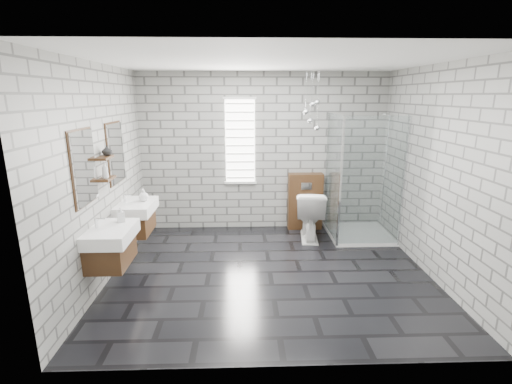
{
  "coord_description": "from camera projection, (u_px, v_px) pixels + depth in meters",
  "views": [
    {
      "loc": [
        -0.34,
        -4.56,
        2.31
      ],
      "look_at": [
        -0.18,
        0.35,
        1.03
      ],
      "focal_mm": 26.0,
      "sensor_mm": 36.0,
      "label": 1
    }
  ],
  "objects": [
    {
      "name": "floor",
      "position": [
        270.0,
        273.0,
        5.0
      ],
      "size": [
        4.2,
        3.6,
        0.02
      ],
      "primitive_type": "cube",
      "color": "black",
      "rests_on": "ground"
    },
    {
      "name": "ceiling",
      "position": [
        272.0,
        60.0,
        4.32
      ],
      "size": [
        4.2,
        3.6,
        0.02
      ],
      "primitive_type": "cube",
      "color": "white",
      "rests_on": "wall_back"
    },
    {
      "name": "wall_back",
      "position": [
        263.0,
        153.0,
        6.41
      ],
      "size": [
        4.2,
        0.02,
        2.7
      ],
      "primitive_type": "cube",
      "color": "#989893",
      "rests_on": "floor"
    },
    {
      "name": "wall_front",
      "position": [
        288.0,
        222.0,
        2.91
      ],
      "size": [
        4.2,
        0.02,
        2.7
      ],
      "primitive_type": "cube",
      "color": "#989893",
      "rests_on": "floor"
    },
    {
      "name": "wall_left",
      "position": [
        101.0,
        175.0,
        4.59
      ],
      "size": [
        0.02,
        3.6,
        2.7
      ],
      "primitive_type": "cube",
      "color": "#989893",
      "rests_on": "floor"
    },
    {
      "name": "wall_right",
      "position": [
        436.0,
        173.0,
        4.73
      ],
      "size": [
        0.02,
        3.6,
        2.7
      ],
      "primitive_type": "cube",
      "color": "#989893",
      "rests_on": "floor"
    },
    {
      "name": "vanity_left",
      "position": [
        108.0,
        236.0,
        4.24
      ],
      "size": [
        0.47,
        0.7,
        1.57
      ],
      "color": "#442A15",
      "rests_on": "wall_left"
    },
    {
      "name": "vanity_right",
      "position": [
        134.0,
        209.0,
        5.25
      ],
      "size": [
        0.47,
        0.7,
        1.57
      ],
      "color": "#442A15",
      "rests_on": "wall_left"
    },
    {
      "name": "shelf_lower",
      "position": [
        107.0,
        179.0,
        4.55
      ],
      "size": [
        0.14,
        0.3,
        0.03
      ],
      "primitive_type": "cube",
      "color": "#442A15",
      "rests_on": "wall_left"
    },
    {
      "name": "shelf_upper",
      "position": [
        104.0,
        158.0,
        4.49
      ],
      "size": [
        0.14,
        0.3,
        0.03
      ],
      "primitive_type": "cube",
      "color": "#442A15",
      "rests_on": "wall_left"
    },
    {
      "name": "window",
      "position": [
        240.0,
        141.0,
        6.32
      ],
      "size": [
        0.56,
        0.05,
        1.48
      ],
      "color": "white",
      "rests_on": "wall_back"
    },
    {
      "name": "cistern_panel",
      "position": [
        305.0,
        201.0,
        6.54
      ],
      "size": [
        0.6,
        0.2,
        1.0
      ],
      "primitive_type": "cube",
      "color": "#442A15",
      "rests_on": "floor"
    },
    {
      "name": "flush_plate",
      "position": [
        307.0,
        186.0,
        6.37
      ],
      "size": [
        0.18,
        0.01,
        0.12
      ],
      "primitive_type": "cube",
      "color": "silver",
      "rests_on": "cistern_panel"
    },
    {
      "name": "shower_enclosure",
      "position": [
        356.0,
        209.0,
        6.07
      ],
      "size": [
        1.0,
        1.0,
        2.03
      ],
      "color": "white",
      "rests_on": "floor"
    },
    {
      "name": "pendant_cluster",
      "position": [
        312.0,
        113.0,
        5.84
      ],
      "size": [
        0.29,
        0.2,
        0.93
      ],
      "color": "silver",
      "rests_on": "ceiling"
    },
    {
      "name": "toilet",
      "position": [
        309.0,
        214.0,
        6.1
      ],
      "size": [
        0.54,
        0.85,
        0.82
      ],
      "primitive_type": "imported",
      "rotation": [
        0.0,
        0.0,
        3.04
      ],
      "color": "white",
      "rests_on": "floor"
    },
    {
      "name": "soap_bottle_a",
      "position": [
        121.0,
        214.0,
        4.4
      ],
      "size": [
        0.11,
        0.11,
        0.19
      ],
      "primitive_type": "imported",
      "rotation": [
        0.0,
        0.0,
        0.38
      ],
      "color": "#B2B2B2",
      "rests_on": "vanity_left"
    },
    {
      "name": "soap_bottle_b",
      "position": [
        143.0,
        195.0,
        5.27
      ],
      "size": [
        0.17,
        0.17,
        0.18
      ],
      "primitive_type": "imported",
      "rotation": [
        0.0,
        0.0,
        -0.25
      ],
      "color": "#B2B2B2",
      "rests_on": "vanity_right"
    },
    {
      "name": "soap_bottle_c",
      "position": [
        105.0,
        170.0,
        4.47
      ],
      "size": [
        0.1,
        0.1,
        0.2
      ],
      "primitive_type": "imported",
      "rotation": [
        0.0,
        0.0,
        0.43
      ],
      "color": "#B2B2B2",
      "rests_on": "shelf_lower"
    },
    {
      "name": "vase",
      "position": [
        107.0,
        150.0,
        4.54
      ],
      "size": [
        0.16,
        0.16,
        0.13
      ],
      "primitive_type": "imported",
      "rotation": [
        0.0,
        0.0,
        0.43
      ],
      "color": "#B2B2B2",
      "rests_on": "shelf_upper"
    }
  ]
}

